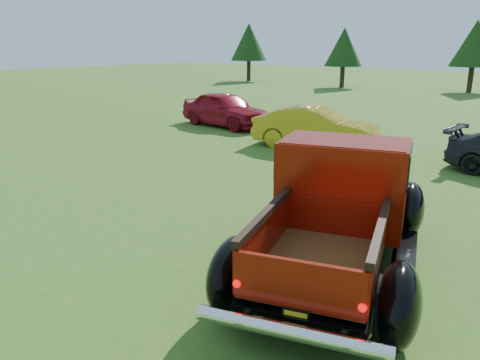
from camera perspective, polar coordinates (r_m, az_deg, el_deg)
The scene contains 7 objects.
ground at distance 8.39m, azimuth -0.21°, elevation -7.23°, with size 120.00×120.00×0.00m, color #335E1B.
tree_far_west at distance 44.89m, azimuth 1.09°, elevation 16.46°, with size 3.33×3.33×5.20m.
tree_west at distance 38.86m, azimuth 12.55°, elevation 15.53°, with size 2.94×2.94×4.60m.
tree_mid_left at distance 37.87m, azimuth 26.74°, elevation 14.64°, with size 3.20×3.20×5.00m.
pickup_truck at distance 7.50m, azimuth 12.27°, elevation -2.89°, with size 3.64×5.60×1.95m.
show_car_red at distance 19.85m, azimuth -1.81°, elevation 8.64°, with size 1.69×4.21×1.43m, color maroon.
show_car_yellow at distance 15.78m, azimuth 9.22°, elevation 6.32°, with size 1.44×4.12×1.36m, color #B39217.
Camera 1 is at (4.71, -6.08, 3.34)m, focal length 35.00 mm.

